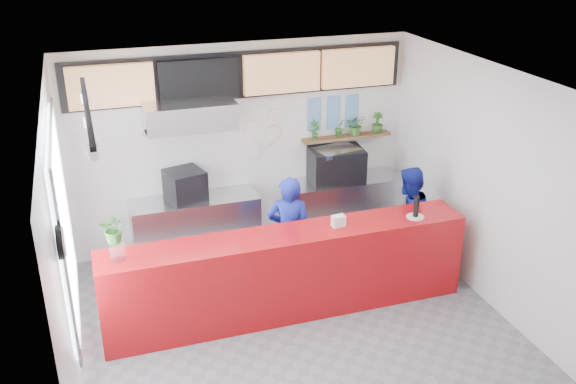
{
  "coord_description": "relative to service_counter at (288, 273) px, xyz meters",
  "views": [
    {
      "loc": [
        -2.15,
        -6.05,
        4.59
      ],
      "look_at": [
        0.1,
        0.7,
        1.5
      ],
      "focal_mm": 40.0,
      "sensor_mm": 36.0,
      "label": 1
    }
  ],
  "objects": [
    {
      "name": "menu_board_mid_left",
      "position": [
        -0.59,
        1.98,
        2.0
      ],
      "size": [
        1.1,
        0.1,
        0.55
      ],
      "primitive_type": "cube",
      "color": "black",
      "rests_on": "wall_back"
    },
    {
      "name": "menu_board_mid_right",
      "position": [
        0.57,
        1.98,
        2.0
      ],
      "size": [
        1.1,
        0.1,
        0.55
      ],
      "primitive_type": "cube",
      "color": "tan",
      "rests_on": "wall_back"
    },
    {
      "name": "photo_frame_a",
      "position": [
        1.1,
        2.08,
        1.45
      ],
      "size": [
        0.2,
        0.02,
        0.25
      ],
      "primitive_type": "cube",
      "color": "#598CBF",
      "rests_on": "wall_back"
    },
    {
      "name": "hood_lip",
      "position": [
        -0.8,
        1.75,
        1.4
      ],
      "size": [
        1.2,
        0.69,
        0.31
      ],
      "primitive_type": "cube",
      "rotation": [
        -0.35,
        0.0,
        0.0
      ],
      "color": "#B2B5BA",
      "rests_on": "ceiling"
    },
    {
      "name": "staff_center",
      "position": [
        0.21,
        0.56,
        0.24
      ],
      "size": [
        0.68,
        0.58,
        1.58
      ],
      "primitive_type": "imported",
      "rotation": [
        0.0,
        0.0,
        2.74
      ],
      "color": "navy",
      "rests_on": "ground"
    },
    {
      "name": "track_rail",
      "position": [
        -2.1,
        -0.4,
        2.39
      ],
      "size": [
        0.05,
        2.4,
        0.04
      ],
      "primitive_type": "cube",
      "color": "black",
      "rests_on": "ceiling"
    },
    {
      "name": "photo_frame_d",
      "position": [
        1.1,
        2.08,
        1.2
      ],
      "size": [
        0.2,
        0.02,
        0.25
      ],
      "primitive_type": "cube",
      "color": "#598CBF",
      "rests_on": "wall_back"
    },
    {
      "name": "soffit",
      "position": [
        0.0,
        2.06,
        2.0
      ],
      "size": [
        4.8,
        0.04,
        0.65
      ],
      "primitive_type": "cube",
      "color": "black",
      "rests_on": "wall_back"
    },
    {
      "name": "dec_plate_c",
      "position": [
        0.15,
        2.07,
        0.9
      ],
      "size": [
        0.24,
        0.03,
        0.24
      ],
      "primitive_type": "cylinder",
      "rotation": [
        1.57,
        0.0,
        0.0
      ],
      "color": "silver",
      "rests_on": "wall_back"
    },
    {
      "name": "cream_band",
      "position": [
        0.0,
        2.09,
        2.05
      ],
      "size": [
        5.0,
        0.02,
        0.8
      ],
      "primitive_type": "cube",
      "color": "beige",
      "rests_on": "wall_back"
    },
    {
      "name": "espresso_machine",
      "position": [
        1.36,
        1.8,
        0.6
      ],
      "size": [
        0.83,
        0.63,
        0.5
      ],
      "primitive_type": "cube",
      "rotation": [
        0.0,
        0.0,
        -0.09
      ],
      "color": "black",
      "rests_on": "right_bench"
    },
    {
      "name": "extraction_hood",
      "position": [
        -0.8,
        1.75,
        1.6
      ],
      "size": [
        1.2,
        0.7,
        0.35
      ],
      "primitive_type": "cube",
      "color": "#B2B5BA",
      "rests_on": "ceiling"
    },
    {
      "name": "espresso_tray",
      "position": [
        1.36,
        1.8,
        0.83
      ],
      "size": [
        0.72,
        0.57,
        0.06
      ],
      "primitive_type": "cube",
      "rotation": [
        0.0,
        0.0,
        0.22
      ],
      "color": "#ACAEB3",
      "rests_on": "espresso_machine"
    },
    {
      "name": "photo_frame_e",
      "position": [
        1.4,
        2.08,
        1.2
      ],
      "size": [
        0.2,
        0.02,
        0.25
      ],
      "primitive_type": "cube",
      "color": "#598CBF",
      "rests_on": "wall_back"
    },
    {
      "name": "wall_clock_face",
      "position": [
        -2.43,
        -1.3,
        1.5
      ],
      "size": [
        0.02,
        0.26,
        0.26
      ],
      "primitive_type": "cylinder",
      "rotation": [
        0.0,
        1.57,
        0.0
      ],
      "color": "white",
      "rests_on": "wall_left"
    },
    {
      "name": "wall_clock_rim",
      "position": [
        -2.46,
        -1.3,
        1.5
      ],
      "size": [
        0.05,
        0.3,
        0.3
      ],
      "primitive_type": "cylinder",
      "rotation": [
        0.0,
        1.57,
        0.0
      ],
      "color": "black",
      "rests_on": "wall_left"
    },
    {
      "name": "white_plate",
      "position": [
        1.65,
        -0.09,
        0.56
      ],
      "size": [
        0.28,
        0.28,
        0.02
      ],
      "primitive_type": "cylinder",
      "rotation": [
        0.0,
        0.0,
        0.32
      ],
      "color": "silver",
      "rests_on": "service_counter"
    },
    {
      "name": "window_pane",
      "position": [
        -2.47,
        -0.1,
        1.15
      ],
      "size": [
        0.04,
        2.2,
        1.9
      ],
      "primitive_type": "cube",
      "color": "silver",
      "rests_on": "wall_left"
    },
    {
      "name": "service_counter",
      "position": [
        0.0,
        0.0,
        0.0
      ],
      "size": [
        4.5,
        0.6,
        1.1
      ],
      "primitive_type": "cube",
      "color": "#A00B10",
      "rests_on": "ground"
    },
    {
      "name": "wall_left",
      "position": [
        -2.5,
        -0.4,
        0.95
      ],
      "size": [
        0.0,
        5.0,
        5.0
      ],
      "primitive_type": "plane",
      "rotation": [
        1.57,
        0.0,
        1.57
      ],
      "color": "white",
      "rests_on": "ground"
    },
    {
      "name": "photo_frame_f",
      "position": [
        1.7,
        2.08,
        1.2
      ],
      "size": [
        0.2,
        0.02,
        0.25
      ],
      "primitive_type": "cube",
      "color": "#598CBF",
      "rests_on": "wall_back"
    },
    {
      "name": "herb_a",
      "position": [
        1.08,
        2.0,
        1.12
      ],
      "size": [
        0.17,
        0.13,
        0.3
      ],
      "primitive_type": "imported",
      "rotation": [
        0.0,
        0.0,
        0.18
      ],
      "color": "#2D6222",
      "rests_on": "herb_shelf"
    },
    {
      "name": "menu_board_far_right",
      "position": [
        1.73,
        1.98,
        2.0
      ],
      "size": [
        1.1,
        0.1,
        0.55
      ],
      "primitive_type": "cube",
      "color": "tan",
      "rests_on": "wall_back"
    },
    {
      "name": "photo_frame_b",
      "position": [
        1.4,
        2.08,
        1.45
      ],
      "size": [
        0.2,
        0.02,
        0.25
      ],
      "primitive_type": "cube",
      "color": "#598CBF",
      "rests_on": "wall_back"
    },
    {
      "name": "menu_board_far_left",
      "position": [
        -1.75,
        1.98,
        2.0
      ],
      "size": [
        1.1,
        0.1,
        0.55
      ],
      "primitive_type": "cube",
      "color": "tan",
      "rests_on": "wall_back"
    },
    {
      "name": "napkin_holder",
      "position": [
        0.64,
        -0.01,
        0.62
      ],
      "size": [
        0.17,
        0.12,
        0.14
      ],
      "primitive_type": "cube",
      "rotation": [
        0.0,
        0.0,
        0.11
      ],
      "color": "silver",
      "rests_on": "service_counter"
    },
    {
      "name": "dec_plate_a",
      "position": [
        0.15,
        2.07,
        1.2
      ],
      "size": [
        0.24,
        0.03,
        0.24
      ],
      "primitive_type": "cylinder",
      "rotation": [
        1.57,
        0.0,
        0.0
      ],
      "color": "silver",
      "rests_on": "wall_back"
    },
    {
      "name": "wall_right",
      "position": [
        2.5,
        -0.4,
        0.95
      ],
      "size": [
        0.0,
        5.0,
        5.0
      ],
      "primitive_type": "plane",
      "rotation": [
        1.57,
        0.0,
        -1.57
      ],
      "color": "white",
      "rests_on": "ground"
    },
    {
      "name": "right_bench",
      "position": [
        1.5,
        1.8,
        -0.1
      ],
      "size": [
        1.8,
        0.6,
        0.9
      ],
      "primitive_type": "cube",
      "color": "#B2B5BA",
      "rests_on": "ground"
    },
    {
      "name": "dec_plate_d",
      "position": [
        0.5,
        2.07,
        1.35
      ],
      "size": [
        0.24,
        0.03,
        0.24
      ],
      "primitive_type": "cylinder",
      "rotation": [
        1.57,
        0.0,
        0.0
      ],
      "color": "silver",
      "rests_on": "wall_back"
    },
    {
      "name": "floor",
      "position": [
        0.0,
        -0.4,
        -0.55
      ],
      "size": [
        5.0,
        5.0,
        0.0
      ],
      "primitive_type": "plane",
      "color": "slate",
      "rests_on": "ground"
    },
    {
      "name": "ceiling",
      "position": [
        0.0,
        -0.4,
        2.45
      ],
      "size": [
        5.0,
        5.0,
        0.0
      ],
      "primitive_type": "plane",
      "rotation": [
        3.14,
        0.0,
        0.0
      ],
      "color": "silver"
    },
    {
      "name": "glass_vase",
      "position": [
        -1.97,
        -0.01,
        0.65
      ],
      "size": [
        0.2,
        0.2,
        0.21
      ],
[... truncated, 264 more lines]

